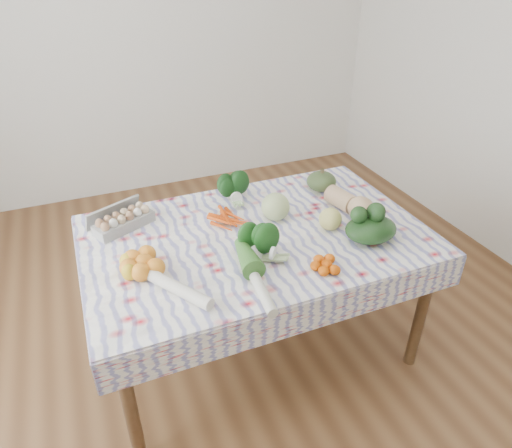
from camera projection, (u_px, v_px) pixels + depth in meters
name	position (u px, v px, depth m)	size (l,w,h in m)	color
ground	(256.00, 344.00, 2.64)	(4.50, 4.50, 0.00)	brown
wall_back	(150.00, 27.00, 3.68)	(4.00, 0.04, 2.80)	white
dining_table	(256.00, 248.00, 2.29)	(1.60, 1.00, 0.75)	brown
tablecloth	(256.00, 235.00, 2.25)	(1.66, 1.06, 0.01)	white
egg_carton	(124.00, 221.00, 2.27)	(0.30, 0.12, 0.08)	#A0A09B
carrot_bunch	(226.00, 221.00, 2.31)	(0.20, 0.18, 0.04)	#DE480C
kale_bunch	(234.00, 188.00, 2.50)	(0.17, 0.15, 0.15)	#123913
kabocha_squash	(321.00, 181.00, 2.61)	(0.17, 0.17, 0.11)	#3D5129
cabbage	(275.00, 207.00, 2.33)	(0.15, 0.15, 0.15)	#ABBF79
butternut_squash	(350.00, 201.00, 2.39)	(0.13, 0.29, 0.13)	tan
orange_cluster	(144.00, 263.00, 1.97)	(0.26, 0.26, 0.09)	orange
broccoli	(262.00, 248.00, 2.04)	(0.15, 0.15, 0.11)	#194F17
mandarin_cluster	(327.00, 264.00, 1.99)	(0.17, 0.17, 0.05)	#DF5608
grapefruit	(330.00, 219.00, 2.25)	(0.11, 0.11, 0.11)	#D7D068
spinach_bag	(371.00, 229.00, 2.17)	(0.26, 0.21, 0.11)	black
daikon	(177.00, 288.00, 1.85)	(0.05, 0.05, 0.38)	silver
leek	(255.00, 278.00, 1.91)	(0.05, 0.05, 0.46)	beige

